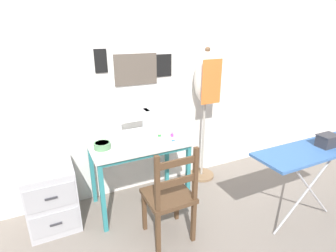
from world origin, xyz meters
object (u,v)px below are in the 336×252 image
at_px(thread_spool_near_machine, 160,135).
at_px(wooden_chair, 170,197).
at_px(fabric_bowl, 102,145).
at_px(storage_box, 327,141).
at_px(scissors, 175,141).
at_px(dress_form, 206,87).
at_px(thread_spool_far_edge, 172,135).
at_px(ironing_board, 317,152).
at_px(filing_cabinet, 52,197).
at_px(thread_spool_mid_table, 166,135).
at_px(sewing_machine, 137,125).

relative_size(thread_spool_near_machine, wooden_chair, 0.05).
distance_m(fabric_bowl, storage_box, 2.03).
distance_m(scissors, storage_box, 1.37).
bearing_deg(dress_form, wooden_chair, -137.33).
distance_m(thread_spool_far_edge, ironing_board, 1.35).
height_order(wooden_chair, storage_box, storage_box).
bearing_deg(filing_cabinet, thread_spool_mid_table, -2.60).
height_order(thread_spool_far_edge, wooden_chair, wooden_chair).
xyz_separation_m(fabric_bowl, dress_form, (1.27, 0.21, 0.40)).
distance_m(thread_spool_mid_table, thread_spool_far_edge, 0.07).
height_order(scissors, thread_spool_far_edge, thread_spool_far_edge).
distance_m(scissors, wooden_chair, 0.58).
bearing_deg(filing_cabinet, sewing_machine, 2.09).
relative_size(wooden_chair, filing_cabinet, 1.49).
xyz_separation_m(fabric_bowl, thread_spool_far_edge, (0.72, -0.03, -0.01)).
bearing_deg(scissors, ironing_board, -39.08).
distance_m(thread_spool_near_machine, dress_form, 0.80).
xyz_separation_m(scissors, thread_spool_near_machine, (-0.09, 0.18, 0.01)).
xyz_separation_m(thread_spool_near_machine, storage_box, (1.18, -1.01, 0.11)).
distance_m(sewing_machine, ironing_board, 1.68).
bearing_deg(storage_box, thread_spool_near_machine, 139.45).
distance_m(thread_spool_near_machine, ironing_board, 1.47).
distance_m(dress_form, storage_box, 1.32).
xyz_separation_m(thread_spool_near_machine, ironing_board, (1.09, -0.99, 0.01)).
xyz_separation_m(sewing_machine, thread_spool_far_edge, (0.33, -0.13, -0.11)).
bearing_deg(sewing_machine, thread_spool_mid_table, -17.16).
relative_size(sewing_machine, storage_box, 2.21).
height_order(sewing_machine, storage_box, sewing_machine).
bearing_deg(filing_cabinet, ironing_board, -25.19).
bearing_deg(scissors, storage_box, -37.13).
distance_m(thread_spool_near_machine, storage_box, 1.56).
distance_m(sewing_machine, thread_spool_mid_table, 0.31).
bearing_deg(scissors, thread_spool_far_edge, 79.29).
distance_m(thread_spool_near_machine, wooden_chair, 0.70).
distance_m(sewing_machine, scissors, 0.42).
relative_size(thread_spool_mid_table, dress_form, 0.02).
bearing_deg(sewing_machine, scissors, -39.42).
relative_size(thread_spool_far_edge, storage_box, 0.23).
xyz_separation_m(thread_spool_far_edge, storage_box, (1.06, -0.95, 0.11)).
xyz_separation_m(thread_spool_mid_table, thread_spool_far_edge, (0.05, -0.04, 0.00)).
distance_m(thread_spool_mid_table, wooden_chair, 0.71).
xyz_separation_m(wooden_chair, dress_form, (0.84, 0.77, 0.74)).
height_order(filing_cabinet, ironing_board, ironing_board).
xyz_separation_m(scissors, ironing_board, (1.00, -0.81, 0.03)).
height_order(thread_spool_far_edge, dress_form, dress_form).
bearing_deg(storage_box, scissors, 142.87).
height_order(thread_spool_mid_table, filing_cabinet, thread_spool_mid_table).
bearing_deg(thread_spool_far_edge, dress_form, 23.17).
distance_m(fabric_bowl, filing_cabinet, 0.68).
distance_m(fabric_bowl, thread_spool_mid_table, 0.66).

